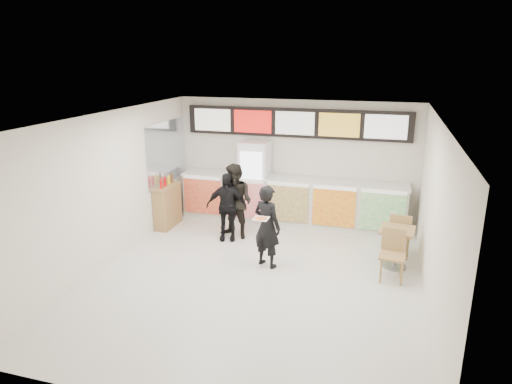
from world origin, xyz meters
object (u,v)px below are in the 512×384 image
at_px(service_counter, 291,201).
at_px(customer_left, 236,202).
at_px(customer_main, 267,226).
at_px(customer_mid, 227,207).
at_px(drinks_fridge, 255,181).
at_px(cafe_table, 396,241).
at_px(condiment_ledge, 168,205).

bearing_deg(service_counter, customer_left, -127.65).
distance_m(customer_main, customer_mid, 1.61).
xyz_separation_m(service_counter, drinks_fridge, (-0.93, 0.02, 0.43)).
bearing_deg(customer_left, service_counter, 68.39).
relative_size(service_counter, cafe_table, 3.32).
xyz_separation_m(customer_mid, cafe_table, (3.66, -0.42, -0.22)).
height_order(service_counter, customer_mid, customer_mid).
xyz_separation_m(drinks_fridge, condiment_ledge, (-1.88, -1.09, -0.47)).
height_order(customer_mid, condiment_ledge, customer_mid).
distance_m(service_counter, customer_mid, 1.88).
bearing_deg(service_counter, customer_main, -88.59).
relative_size(service_counter, customer_main, 3.35).
relative_size(customer_left, customer_mid, 1.10).
height_order(customer_left, cafe_table, customer_left).
distance_m(cafe_table, condiment_ledge, 5.38).
xyz_separation_m(drinks_fridge, customer_mid, (-0.22, -1.48, -0.22)).
bearing_deg(customer_main, drinks_fridge, -45.04).
bearing_deg(condiment_ledge, cafe_table, -8.71).
xyz_separation_m(service_counter, customer_left, (-1.00, -1.29, 0.29)).
distance_m(drinks_fridge, cafe_table, 3.95).
bearing_deg(service_counter, condiment_ledge, -159.10).
bearing_deg(cafe_table, customer_mid, 179.75).
relative_size(drinks_fridge, customer_left, 1.17).
bearing_deg(customer_main, customer_left, -25.81).
xyz_separation_m(customer_main, customer_mid, (-1.22, 1.06, -0.05)).
height_order(customer_left, condiment_ledge, customer_left).
distance_m(drinks_fridge, customer_main, 2.74).
height_order(service_counter, cafe_table, service_counter).
height_order(customer_main, cafe_table, customer_main).
xyz_separation_m(customer_main, cafe_table, (2.44, 0.63, -0.27)).
height_order(customer_left, customer_mid, customer_left).
bearing_deg(customer_mid, cafe_table, -20.40).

